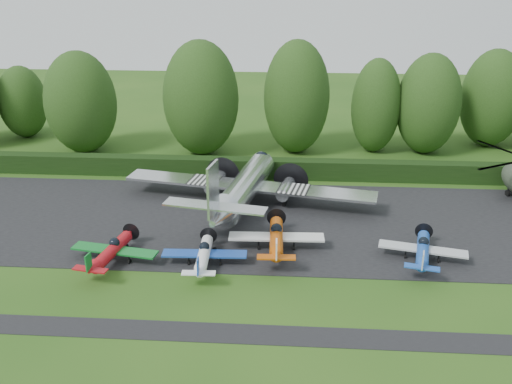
# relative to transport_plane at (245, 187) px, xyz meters

# --- Properties ---
(ground) EXTENTS (160.00, 160.00, 0.00)m
(ground) POSITION_rel_transport_plane_xyz_m (2.04, -12.81, -2.12)
(ground) COLOR #224B15
(ground) RESTS_ON ground
(apron) EXTENTS (70.00, 18.00, 0.01)m
(apron) POSITION_rel_transport_plane_xyz_m (2.04, -2.81, -2.11)
(apron) COLOR black
(apron) RESTS_ON ground
(taxiway_verge) EXTENTS (70.00, 2.00, 0.00)m
(taxiway_verge) POSITION_rel_transport_plane_xyz_m (2.04, -18.81, -2.11)
(taxiway_verge) COLOR black
(taxiway_verge) RESTS_ON ground
(hedgerow) EXTENTS (90.00, 1.60, 2.00)m
(hedgerow) POSITION_rel_transport_plane_xyz_m (2.04, 8.19, -2.12)
(hedgerow) COLOR black
(hedgerow) RESTS_ON ground
(transport_plane) EXTENTS (23.68, 18.16, 7.59)m
(transport_plane) POSITION_rel_transport_plane_xyz_m (0.00, 0.00, 0.00)
(transport_plane) COLOR silver
(transport_plane) RESTS_ON ground
(light_plane_red) EXTENTS (6.69, 7.03, 2.57)m
(light_plane_red) POSITION_rel_transport_plane_xyz_m (-9.10, -10.78, -1.05)
(light_plane_red) COLOR #AC0F17
(light_plane_red) RESTS_ON ground
(light_plane_white) EXTENTS (6.33, 6.66, 2.43)m
(light_plane_white) POSITION_rel_transport_plane_xyz_m (-2.14, -10.78, -1.10)
(light_plane_white) COLOR white
(light_plane_white) RESTS_ON ground
(light_plane_orange) EXTENTS (7.50, 7.89, 2.88)m
(light_plane_orange) POSITION_rel_transport_plane_xyz_m (3.16, -8.02, -0.92)
(light_plane_orange) COLOR #B94C0A
(light_plane_orange) RESTS_ON ground
(light_plane_blue) EXTENTS (6.57, 6.91, 2.52)m
(light_plane_blue) POSITION_rel_transport_plane_xyz_m (14.21, -8.99, -1.06)
(light_plane_blue) COLOR #1D4EAF
(light_plane_blue) RESTS_ON ground
(tree_0) EXTENTS (5.93, 5.93, 9.08)m
(tree_0) POSITION_rel_transport_plane_xyz_m (-29.85, 20.76, 2.41)
(tree_0) COLOR black
(tree_0) RESTS_ON ground
(tree_1) EXTENTS (8.61, 8.61, 13.15)m
(tree_1) POSITION_rel_transport_plane_xyz_m (-6.30, 15.59, 4.45)
(tree_1) COLOR black
(tree_1) RESTS_ON ground
(tree_2) EXTENTS (8.21, 8.21, 11.82)m
(tree_2) POSITION_rel_transport_plane_xyz_m (-20.29, 15.36, 3.79)
(tree_2) COLOR black
(tree_2) RESTS_ON ground
(tree_4) EXTENTS (7.23, 7.23, 11.63)m
(tree_4) POSITION_rel_transport_plane_xyz_m (19.68, 17.72, 3.69)
(tree_4) COLOR black
(tree_4) RESTS_ON ground
(tree_5) EXTENTS (7.38, 7.38, 11.69)m
(tree_5) POSITION_rel_transport_plane_xyz_m (27.81, 20.94, 3.72)
(tree_5) COLOR black
(tree_5) RESTS_ON ground
(tree_6) EXTENTS (7.55, 7.55, 13.09)m
(tree_6) POSITION_rel_transport_plane_xyz_m (4.55, 16.93, 4.42)
(tree_6) COLOR black
(tree_6) RESTS_ON ground
(tree_8) EXTENTS (5.69, 5.69, 10.99)m
(tree_8) POSITION_rel_transport_plane_xyz_m (13.74, 17.79, 3.36)
(tree_8) COLOR black
(tree_8) RESTS_ON ground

